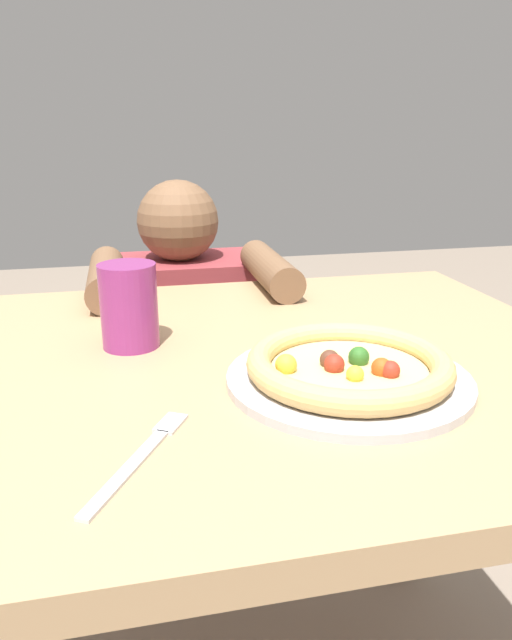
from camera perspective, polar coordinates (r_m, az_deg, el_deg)
name	(u,v)px	position (r m, az deg, el deg)	size (l,w,h in m)	color
dining_table	(215,434)	(0.91, -3.89, -10.72)	(1.15, 0.84, 0.75)	tan
pizza_near	(349,369)	(0.78, 8.81, -4.64)	(0.32, 0.32, 0.04)	#B7B7BC
drink_cup_colored	(129,306)	(0.91, -11.98, 1.33)	(0.09, 0.09, 0.13)	#8C2D72
fork	(143,454)	(0.63, -10.73, -12.41)	(0.12, 0.19, 0.00)	silver
diner_seated	(185,387)	(1.53, -6.76, -6.39)	(0.40, 0.52, 0.95)	#333847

